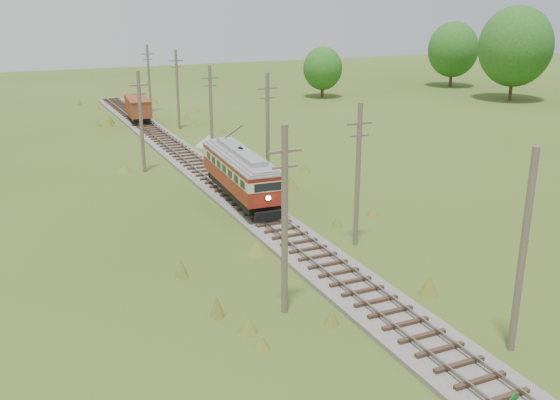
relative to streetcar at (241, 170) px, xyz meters
name	(u,v)px	position (x,y,z in m)	size (l,w,h in m)	color
railbed_main	(217,181)	(0.00, 5.52, -2.29)	(3.60, 96.00, 0.57)	#605B54
streetcar	(241,170)	(0.00, 0.00, 0.00)	(3.34, 11.60, 5.26)	black
gondola	(138,107)	(0.00, 34.25, -0.58)	(3.16, 7.71, 2.49)	black
gravel_pile	(211,141)	(3.96, 18.70, -1.96)	(3.08, 3.27, 1.12)	gray
utility_pole_r_1	(523,253)	(3.10, -23.48, 1.92)	(0.30, 0.30, 8.80)	brown
utility_pole_r_2	(358,174)	(3.30, -10.48, 1.94)	(1.60, 0.30, 8.60)	brown
utility_pole_r_3	(268,130)	(3.20, 2.52, 2.14)	(1.60, 0.30, 9.00)	brown
utility_pole_r_4	(211,109)	(3.00, 15.52, 1.84)	(1.60, 0.30, 8.40)	brown
utility_pole_r_5	(178,89)	(3.40, 28.52, 2.09)	(1.60, 0.30, 8.90)	brown
utility_pole_r_6	(149,78)	(3.20, 41.52, 1.99)	(1.60, 0.30, 8.70)	brown
utility_pole_l_a	(285,220)	(-4.20, -16.48, 2.14)	(1.60, 0.30, 9.00)	brown
utility_pole_l_b	(141,121)	(-4.50, 11.52, 1.94)	(1.60, 0.30, 8.60)	brown
tree_right_4	(515,46)	(54.00, 29.52, 5.26)	(10.50, 10.50, 13.53)	#38281C
tree_right_5	(453,49)	(56.00, 45.52, 3.71)	(8.40, 8.40, 10.82)	#38281C
tree_mid_b	(323,68)	(30.00, 43.52, 1.85)	(5.88, 5.88, 7.57)	#38281C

